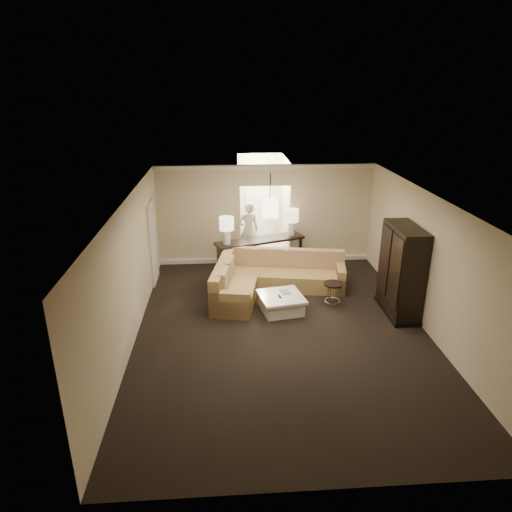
{
  "coord_description": "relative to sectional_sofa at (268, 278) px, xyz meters",
  "views": [
    {
      "loc": [
        -1.13,
        -8.3,
        4.88
      ],
      "look_at": [
        -0.46,
        1.2,
        1.23
      ],
      "focal_mm": 32.0,
      "sensor_mm": 36.0,
      "label": 1
    }
  ],
  "objects": [
    {
      "name": "wall_back",
      "position": [
        0.12,
        2.06,
        1.03
      ],
      "size": [
        6.0,
        0.04,
        2.8
      ],
      "primitive_type": "cube",
      "color": "beige",
      "rests_on": "ground"
    },
    {
      "name": "coffee_table",
      "position": [
        0.21,
        -1.05,
        -0.17
      ],
      "size": [
        1.11,
        1.11,
        0.4
      ],
      "rotation": [
        0.0,
        0.0,
        0.19
      ],
      "color": "white",
      "rests_on": "ground"
    },
    {
      "name": "person",
      "position": [
        -0.33,
        2.42,
        0.56
      ],
      "size": [
        0.73,
        0.55,
        1.85
      ],
      "primitive_type": "imported",
      "rotation": [
        0.0,
        0.0,
        3.3
      ],
      "color": "beige",
      "rests_on": "ground"
    },
    {
      "name": "table_lamp_left",
      "position": [
        -0.97,
        0.95,
        1.05
      ],
      "size": [
        0.38,
        0.38,
        0.72
      ],
      "color": "silver",
      "rests_on": "console_table"
    },
    {
      "name": "crown_molding",
      "position": [
        0.12,
        2.01,
        2.36
      ],
      "size": [
        6.0,
        0.1,
        0.12
      ],
      "primitive_type": "cube",
      "color": "white",
      "rests_on": "wall_back"
    },
    {
      "name": "sectional_sofa",
      "position": [
        0.0,
        0.0,
        0.0
      ],
      "size": [
        3.42,
        2.57,
        0.92
      ],
      "rotation": [
        0.0,
        0.0,
        -0.18
      ],
      "color": "brown",
      "rests_on": "ground"
    },
    {
      "name": "wall_front",
      "position": [
        0.12,
        -5.94,
        1.03
      ],
      "size": [
        6.0,
        0.04,
        2.8
      ],
      "primitive_type": "cube",
      "color": "beige",
      "rests_on": "ground"
    },
    {
      "name": "side_door",
      "position": [
        -2.85,
        0.86,
        0.68
      ],
      "size": [
        0.05,
        0.9,
        2.1
      ],
      "primitive_type": "cube",
      "color": "silver",
      "rests_on": "ground"
    },
    {
      "name": "drink_table",
      "position": [
        1.44,
        -0.84,
        0.03
      ],
      "size": [
        0.44,
        0.44,
        0.55
      ],
      "rotation": [
        0.0,
        0.0,
        -0.09
      ],
      "color": "black",
      "rests_on": "ground"
    },
    {
      "name": "baseboard",
      "position": [
        0.12,
        2.01,
        -0.31
      ],
      "size": [
        6.0,
        0.1,
        0.12
      ],
      "primitive_type": "cube",
      "color": "white",
      "rests_on": "ground"
    },
    {
      "name": "console_table",
      "position": [
        -0.09,
        1.26,
        0.19
      ],
      "size": [
        2.48,
        1.33,
        0.94
      ],
      "rotation": [
        0.0,
        0.0,
        0.34
      ],
      "color": "black",
      "rests_on": "ground"
    },
    {
      "name": "ceiling",
      "position": [
        0.12,
        -1.94,
        2.43
      ],
      "size": [
        6.0,
        8.0,
        0.02
      ],
      "primitive_type": "cube",
      "color": "white",
      "rests_on": "wall_back"
    },
    {
      "name": "pendant_light",
      "position": [
        0.12,
        0.76,
        1.59
      ],
      "size": [
        0.38,
        0.38,
        1.09
      ],
      "color": "black",
      "rests_on": "ceiling"
    },
    {
      "name": "wall_left",
      "position": [
        -2.88,
        -1.94,
        1.03
      ],
      "size": [
        0.04,
        8.0,
        2.8
      ],
      "primitive_type": "cube",
      "color": "beige",
      "rests_on": "ground"
    },
    {
      "name": "foyer",
      "position": [
        0.12,
        3.4,
        0.94
      ],
      "size": [
        1.44,
        2.02,
        2.8
      ],
      "color": "beige",
      "rests_on": "ground"
    },
    {
      "name": "wall_right",
      "position": [
        3.12,
        -1.94,
        1.03
      ],
      "size": [
        0.04,
        8.0,
        2.8
      ],
      "primitive_type": "cube",
      "color": "beige",
      "rests_on": "ground"
    },
    {
      "name": "table_lamp_right",
      "position": [
        0.8,
        1.58,
        1.05
      ],
      "size": [
        0.38,
        0.38,
        0.72
      ],
      "color": "silver",
      "rests_on": "console_table"
    },
    {
      "name": "ground",
      "position": [
        0.12,
        -1.94,
        -0.37
      ],
      "size": [
        8.0,
        8.0,
        0.0
      ],
      "primitive_type": "plane",
      "color": "black",
      "rests_on": "ground"
    },
    {
      "name": "armoire",
      "position": [
        2.81,
        -1.3,
        0.6
      ],
      "size": [
        0.6,
        1.41,
        2.02
      ],
      "color": "black",
      "rests_on": "ground"
    }
  ]
}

